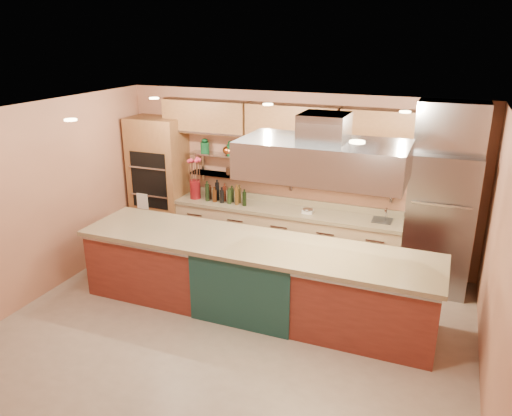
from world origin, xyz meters
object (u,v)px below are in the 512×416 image
at_px(refrigerator, 439,223).
at_px(kitchen_scale, 308,210).
at_px(green_canister, 269,153).
at_px(copper_kettle, 228,150).
at_px(island, 254,276).
at_px(flower_vase, 195,189).

height_order(refrigerator, kitchen_scale, refrigerator).
bearing_deg(kitchen_scale, green_canister, 164.35).
relative_size(kitchen_scale, copper_kettle, 0.89).
bearing_deg(copper_kettle, kitchen_scale, -8.33).
height_order(refrigerator, copper_kettle, refrigerator).
bearing_deg(kitchen_scale, copper_kettle, 172.05).
bearing_deg(island, green_canister, 104.66).
height_order(island, flower_vase, flower_vase).
bearing_deg(refrigerator, copper_kettle, 176.25).
xyz_separation_m(refrigerator, kitchen_scale, (-2.00, 0.01, -0.07)).
height_order(kitchen_scale, green_canister, green_canister).
height_order(copper_kettle, green_canister, green_canister).
bearing_deg(flower_vase, refrigerator, -0.14).
bearing_deg(island, refrigerator, 35.23).
distance_m(kitchen_scale, copper_kettle, 1.72).
xyz_separation_m(refrigerator, copper_kettle, (-3.51, 0.23, 0.74)).
relative_size(refrigerator, kitchen_scale, 12.57).
bearing_deg(green_canister, island, -75.35).
bearing_deg(island, flower_vase, 137.40).
xyz_separation_m(refrigerator, flower_vase, (-4.05, 0.01, 0.05)).
xyz_separation_m(refrigerator, island, (-2.29, -1.61, -0.54)).
height_order(flower_vase, green_canister, green_canister).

